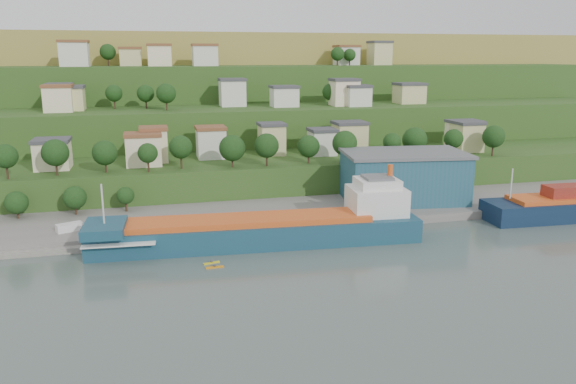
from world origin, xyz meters
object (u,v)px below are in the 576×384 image
object	(u,v)px
caravan	(70,229)
kayak_orange	(215,267)
cargo_ship_near	(268,231)
warehouse	(404,176)

from	to	relation	value
caravan	kayak_orange	bearing A→B (deg)	-63.42
cargo_ship_near	kayak_orange	bearing A→B (deg)	-134.72
cargo_ship_near	warehouse	bearing A→B (deg)	30.10
warehouse	caravan	bearing A→B (deg)	-167.60
cargo_ship_near	warehouse	size ratio (longest dim) A/B	2.09
kayak_orange	caravan	bearing A→B (deg)	138.51
warehouse	kayak_orange	size ratio (longest dim) A/B	9.76
caravan	cargo_ship_near	bearing A→B (deg)	-40.35
cargo_ship_near	warehouse	distance (m)	45.20
cargo_ship_near	warehouse	xyz separation A→B (m)	(40.21, 19.86, 5.61)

